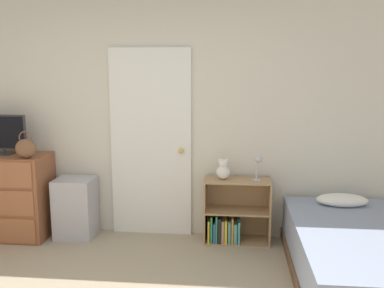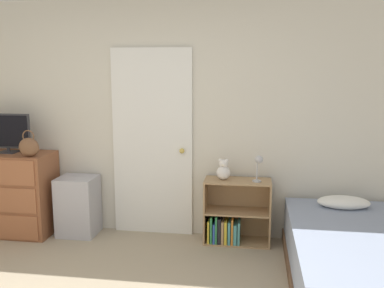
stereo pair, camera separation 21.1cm
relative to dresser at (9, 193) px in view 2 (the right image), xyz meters
name	(u,v)px [view 2 (the right image)]	position (x,y,z in m)	size (l,w,h in m)	color
wall_back	(151,119)	(1.56, 0.30, 0.82)	(10.00, 0.06, 2.55)	beige
door_closed	(153,143)	(1.58, 0.25, 0.56)	(0.88, 0.09, 2.04)	white
dresser	(9,193)	(0.00, 0.00, 0.00)	(0.98, 0.50, 0.91)	brown
tv	(7,132)	(0.02, 0.02, 0.68)	(0.53, 0.16, 0.43)	#2D2D33
handbag	(29,147)	(0.36, -0.15, 0.56)	(0.22, 0.11, 0.28)	brown
storage_bin	(78,206)	(0.77, 0.06, -0.13)	(0.41, 0.37, 0.65)	#ADADB7
bookshelf	(232,218)	(2.47, 0.09, -0.19)	(0.69, 0.32, 0.68)	tan
teddy_bear	(223,171)	(2.37, 0.09, 0.32)	(0.15, 0.15, 0.22)	silver
desk_lamp	(259,163)	(2.73, 0.05, 0.42)	(0.10, 0.10, 0.28)	#B2B2B7
bed	(358,261)	(3.57, -0.73, -0.22)	(1.12, 1.97, 0.59)	brown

